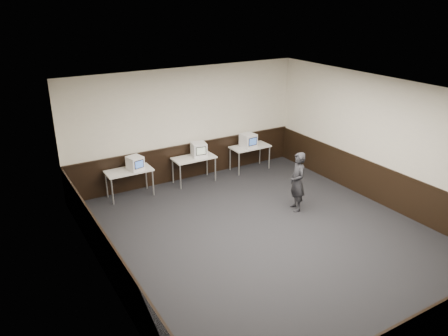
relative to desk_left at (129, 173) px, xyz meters
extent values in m
plane|color=black|center=(1.90, -3.60, -0.68)|extent=(8.00, 8.00, 0.00)
plane|color=white|center=(1.90, -3.60, 2.52)|extent=(8.00, 8.00, 0.00)
plane|color=beige|center=(1.90, 0.40, 0.92)|extent=(7.00, 0.00, 7.00)
plane|color=beige|center=(1.90, -7.60, 0.92)|extent=(7.00, 0.00, 7.00)
plane|color=beige|center=(-1.60, -3.60, 0.92)|extent=(0.00, 8.00, 8.00)
plane|color=beige|center=(5.40, -3.60, 0.92)|extent=(0.00, 8.00, 8.00)
cube|color=black|center=(1.90, 0.38, -0.18)|extent=(6.98, 0.04, 1.00)
cube|color=black|center=(1.90, -7.58, -0.18)|extent=(6.98, 0.04, 1.00)
cube|color=black|center=(-1.58, -3.60, -0.18)|extent=(0.04, 7.98, 1.00)
cube|color=black|center=(5.38, -3.60, -0.18)|extent=(0.04, 7.98, 1.00)
cube|color=black|center=(1.90, 0.36, 0.34)|extent=(6.98, 0.06, 0.04)
cube|color=silver|center=(0.00, 0.00, 0.05)|extent=(1.20, 0.60, 0.04)
cylinder|color=#999999|center=(-0.55, -0.25, -0.32)|extent=(0.04, 0.04, 0.71)
cylinder|color=#999999|center=(0.55, -0.25, -0.32)|extent=(0.04, 0.04, 0.71)
cylinder|color=#999999|center=(-0.55, 0.25, -0.32)|extent=(0.04, 0.04, 0.71)
cylinder|color=#999999|center=(0.55, 0.25, -0.32)|extent=(0.04, 0.04, 0.71)
cube|color=silver|center=(1.90, 0.00, 0.05)|extent=(1.20, 0.60, 0.04)
cylinder|color=#999999|center=(1.35, -0.25, -0.32)|extent=(0.04, 0.04, 0.71)
cylinder|color=#999999|center=(2.45, -0.25, -0.32)|extent=(0.04, 0.04, 0.71)
cylinder|color=#999999|center=(1.35, 0.25, -0.32)|extent=(0.04, 0.04, 0.71)
cylinder|color=#999999|center=(2.45, 0.25, -0.32)|extent=(0.04, 0.04, 0.71)
cube|color=silver|center=(3.80, 0.00, 0.05)|extent=(1.20, 0.60, 0.04)
cylinder|color=#999999|center=(3.25, -0.25, -0.32)|extent=(0.04, 0.04, 0.71)
cylinder|color=#999999|center=(4.35, -0.25, -0.32)|extent=(0.04, 0.04, 0.71)
cylinder|color=#999999|center=(3.25, 0.25, -0.32)|extent=(0.04, 0.04, 0.71)
cylinder|color=#999999|center=(4.35, 0.25, -0.32)|extent=(0.04, 0.04, 0.71)
cube|color=white|center=(0.17, -0.05, 0.25)|extent=(0.44, 0.45, 0.36)
cube|color=black|center=(0.21, -0.23, 0.27)|extent=(0.27, 0.07, 0.22)
cube|color=#3B61B1|center=(0.22, -0.24, 0.27)|extent=(0.23, 0.06, 0.18)
cube|color=white|center=(2.07, 0.02, 0.27)|extent=(0.46, 0.48, 0.39)
cube|color=black|center=(2.04, -0.18, 0.29)|extent=(0.29, 0.07, 0.24)
cube|color=#B2BEA7|center=(2.04, -0.19, 0.29)|extent=(0.25, 0.05, 0.20)
cube|color=white|center=(3.71, -0.03, 0.27)|extent=(0.44, 0.46, 0.40)
cube|color=black|center=(3.73, -0.24, 0.29)|extent=(0.30, 0.04, 0.24)
cube|color=#34569A|center=(3.73, -0.25, 0.29)|extent=(0.26, 0.03, 0.20)
imported|color=black|center=(3.30, -2.83, 0.07)|extent=(0.50, 0.63, 1.50)
camera|label=1|loc=(-3.22, -10.32, 4.33)|focal=35.00mm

